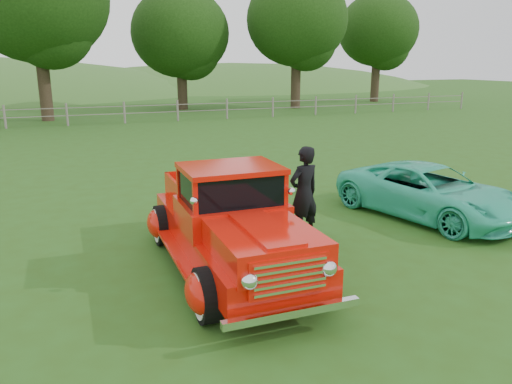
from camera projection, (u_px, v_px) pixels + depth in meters
name	position (u px, v px, depth m)	size (l,w,h in m)	color
ground	(307.00, 276.00, 8.07)	(140.00, 140.00, 0.00)	#2A4E14
distant_hills	(53.00, 128.00, 61.19)	(116.00, 60.00, 18.00)	#355C22
fence_line	(124.00, 113.00, 27.68)	(48.00, 0.12, 1.20)	slate
tree_near_east	(180.00, 33.00, 34.58)	(6.80, 6.80, 8.33)	black
tree_mid_east	(297.00, 20.00, 35.41)	(7.20, 7.20, 9.44)	black
tree_far_east	(378.00, 30.00, 41.40)	(6.60, 6.60, 8.86)	black
red_pickup	(230.00, 224.00, 8.12)	(2.27, 5.00, 1.78)	black
teal_sedan	(429.00, 192.00, 10.98)	(1.93, 4.18, 1.16)	#32C9A2
man	(304.00, 193.00, 9.56)	(0.67, 0.44, 1.83)	black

